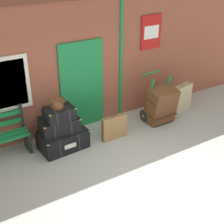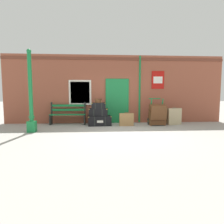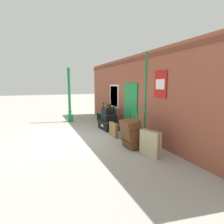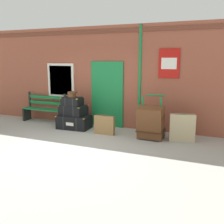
{
  "view_description": "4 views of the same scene",
  "coord_description": "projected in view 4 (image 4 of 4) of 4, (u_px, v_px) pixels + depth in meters",
  "views": [
    {
      "loc": [
        -3.05,
        -3.96,
        4.01
      ],
      "look_at": [
        0.4,
        1.65,
        0.6
      ],
      "focal_mm": 52.66,
      "sensor_mm": 36.0,
      "label": 1
    },
    {
      "loc": [
        -0.79,
        -6.46,
        1.37
      ],
      "look_at": [
        -0.22,
        1.93,
        0.57
      ],
      "focal_mm": 30.02,
      "sensor_mm": 36.0,
      "label": 2
    },
    {
      "loc": [
        6.84,
        -1.23,
        2.06
      ],
      "look_at": [
        -0.25,
        1.7,
        0.88
      ],
      "focal_mm": 29.37,
      "sensor_mm": 36.0,
      "label": 3
    },
    {
      "loc": [
        3.52,
        -5.31,
        2.18
      ],
      "look_at": [
        0.53,
        1.73,
        0.64
      ],
      "focal_mm": 42.4,
      "sensor_mm": 36.0,
      "label": 4
    }
  ],
  "objects": [
    {
      "name": "suitcase_umber",
      "position": [
        182.0,
        128.0,
        7.06
      ],
      "size": [
        0.69,
        0.34,
        0.78
      ],
      "color": "tan",
      "rests_on": "ground"
    },
    {
      "name": "brick_facade",
      "position": [
        107.0,
        77.0,
        8.6
      ],
      "size": [
        10.4,
        0.35,
        3.2
      ],
      "color": "brown",
      "rests_on": "ground"
    },
    {
      "name": "round_hatbox",
      "position": [
        72.0,
        94.0,
        8.26
      ],
      "size": [
        0.31,
        0.28,
        0.17
      ],
      "color": "brown",
      "rests_on": "steamer_trunk_top"
    },
    {
      "name": "porters_trolley",
      "position": [
        152.0,
        128.0,
        7.4
      ],
      "size": [
        0.71,
        0.64,
        1.19
      ],
      "color": "black",
      "rests_on": "ground"
    },
    {
      "name": "suitcase_brown",
      "position": [
        104.0,
        125.0,
        7.74
      ],
      "size": [
        0.63,
        0.13,
        0.59
      ],
      "color": "olive",
      "rests_on": "ground"
    },
    {
      "name": "large_brown_trunk",
      "position": [
        150.0,
        123.0,
        7.2
      ],
      "size": [
        0.7,
        0.58,
        0.94
      ],
      "color": "brown",
      "rests_on": "ground"
    },
    {
      "name": "steamer_trunk_middle",
      "position": [
        73.0,
        110.0,
        8.39
      ],
      "size": [
        0.85,
        0.61,
        0.33
      ],
      "color": "black",
      "rests_on": "steamer_trunk_base"
    },
    {
      "name": "steamer_trunk_base",
      "position": [
        74.0,
        122.0,
        8.42
      ],
      "size": [
        1.05,
        0.71,
        0.43
      ],
      "color": "black",
      "rests_on": "ground"
    },
    {
      "name": "steamer_trunk_top",
      "position": [
        72.0,
        101.0,
        8.29
      ],
      "size": [
        0.62,
        0.46,
        0.27
      ],
      "color": "black",
      "rests_on": "steamer_trunk_middle"
    },
    {
      "name": "platform_bench",
      "position": [
        45.0,
        109.0,
        9.28
      ],
      "size": [
        1.6,
        0.43,
        1.01
      ],
      "color": "#197A3D",
      "rests_on": "ground"
    },
    {
      "name": "ground_plane",
      "position": [
        65.0,
        148.0,
        6.57
      ],
      "size": [
        60.0,
        60.0,
        0.0
      ],
      "primitive_type": "plane",
      "color": "#A3A099"
    }
  ]
}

